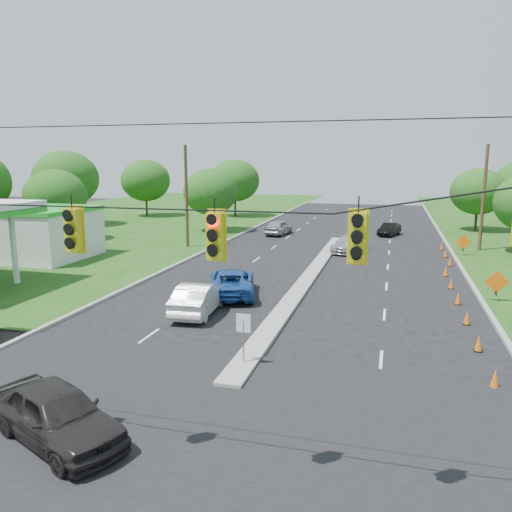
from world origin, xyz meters
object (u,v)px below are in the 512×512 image
(gas_station, at_px, (1,228))
(black_sedan, at_px, (57,414))
(white_sedan, at_px, (199,298))
(blue_pickup, at_px, (231,282))

(gas_station, relative_size, black_sedan, 4.17)
(white_sedan, bearing_deg, blue_pickup, -102.27)
(white_sedan, relative_size, blue_pickup, 0.86)
(blue_pickup, bearing_deg, black_sedan, 74.25)
(white_sedan, bearing_deg, black_sedan, 88.73)
(white_sedan, height_order, blue_pickup, white_sedan)
(black_sedan, relative_size, blue_pickup, 0.84)
(gas_station, xyz_separation_m, white_sedan, (19.50, -8.42, -1.78))
(black_sedan, xyz_separation_m, blue_pickup, (-0.17, 15.81, -0.03))
(gas_station, bearing_deg, black_sedan, -45.44)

